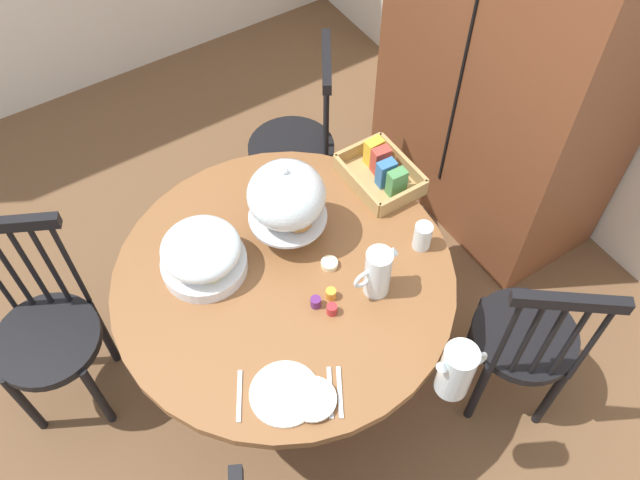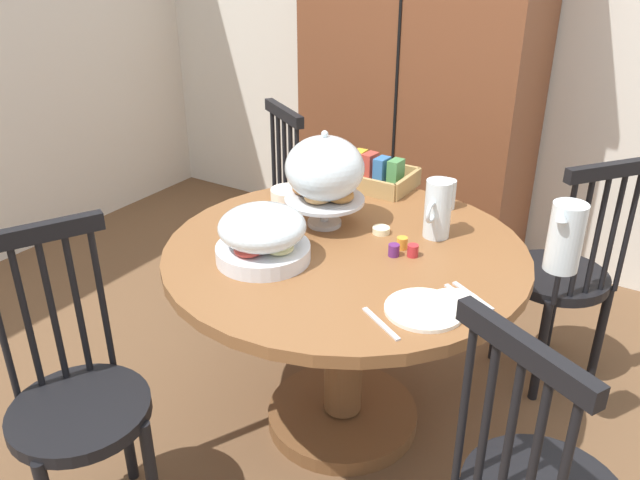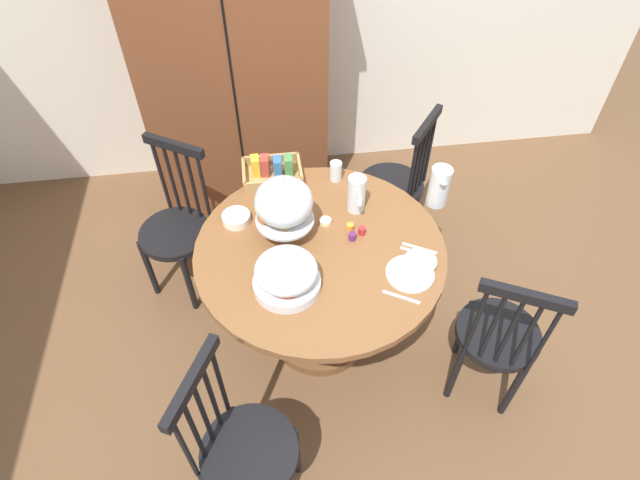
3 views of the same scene
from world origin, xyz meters
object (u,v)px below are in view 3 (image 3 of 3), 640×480
object	(u,v)px
china_plate_large	(410,274)
butter_dish	(325,221)
china_plate_small	(420,260)
windsor_chair_near_window	(177,230)
windsor_chair_by_cabinet	(244,450)
windsor_chair_facing_door	(498,338)
cereal_basket	(272,171)
fruit_platter_covered	(286,275)
wooden_armoire	(233,66)
milk_pitcher	(438,188)
dining_table	(320,275)
windsor_chair_far_side	(395,186)
pastry_stand_with_dome	(284,204)
cereal_bowl	(236,218)
drinking_glass	(336,171)
orange_juice_pitcher	(356,195)

from	to	relation	value
china_plate_large	butter_dish	xyz separation A→B (m)	(-0.33, 0.38, 0.01)
china_plate_large	china_plate_small	distance (m)	0.09
windsor_chair_near_window	windsor_chair_by_cabinet	world-z (taller)	same
windsor_chair_facing_door	cereal_basket	size ratio (longest dim) A/B	3.09
windsor_chair_by_cabinet	cereal_basket	distance (m)	1.40
windsor_chair_by_cabinet	china_plate_small	xyz separation A→B (m)	(0.87, 0.64, 0.30)
windsor_chair_facing_door	fruit_platter_covered	size ratio (longest dim) A/B	3.25
windsor_chair_by_cabinet	butter_dish	bearing A→B (deg)	63.66
wooden_armoire	milk_pitcher	xyz separation A→B (m)	(0.99, -1.11, -0.15)
dining_table	windsor_chair_facing_door	bearing A→B (deg)	-28.72
windsor_chair_by_cabinet	windsor_chair_far_side	world-z (taller)	same
pastry_stand_with_dome	cereal_bowl	distance (m)	0.31
wooden_armoire	windsor_chair_far_side	distance (m)	1.24
fruit_platter_covered	drinking_glass	world-z (taller)	fruit_platter_covered
windsor_chair_near_window	butter_dish	distance (m)	0.92
butter_dish	cereal_basket	bearing A→B (deg)	120.83
orange_juice_pitcher	drinking_glass	distance (m)	0.26
pastry_stand_with_dome	milk_pitcher	size ratio (longest dim) A/B	1.58
milk_pitcher	cereal_basket	distance (m)	0.88
milk_pitcher	china_plate_small	size ratio (longest dim) A/B	1.45
windsor_chair_far_side	drinking_glass	distance (m)	0.58
fruit_platter_covered	china_plate_large	world-z (taller)	fruit_platter_covered
windsor_chair_near_window	pastry_stand_with_dome	world-z (taller)	pastry_stand_with_dome
dining_table	butter_dish	xyz separation A→B (m)	(0.05, 0.16, 0.22)
orange_juice_pitcher	butter_dish	xyz separation A→B (m)	(-0.17, -0.08, -0.08)
dining_table	china_plate_large	distance (m)	0.49
windsor_chair_near_window	cereal_bowl	size ratio (longest dim) A/B	6.96
wooden_armoire	cereal_basket	size ratio (longest dim) A/B	6.20
windsor_chair_far_side	windsor_chair_by_cabinet	bearing A→B (deg)	-123.48
pastry_stand_with_dome	fruit_platter_covered	xyz separation A→B (m)	(-0.02, -0.33, -0.11)
pastry_stand_with_dome	drinking_glass	size ratio (longest dim) A/B	3.13
drinking_glass	windsor_chair_facing_door	bearing A→B (deg)	-55.16
milk_pitcher	cereal_bowl	world-z (taller)	milk_pitcher
windsor_chair_facing_door	fruit_platter_covered	xyz separation A→B (m)	(-0.97, 0.22, 0.37)
fruit_platter_covered	cereal_bowl	bearing A→B (deg)	115.30
cereal_bowl	milk_pitcher	bearing A→B (deg)	-0.09
cereal_bowl	drinking_glass	bearing A→B (deg)	25.11
butter_dish	china_plate_large	bearing A→B (deg)	-48.93
windsor_chair_by_cabinet	windsor_chair_facing_door	size ratio (longest dim) A/B	1.00
windsor_chair_far_side	fruit_platter_covered	distance (m)	1.24
windsor_chair_near_window	china_plate_small	bearing A→B (deg)	-28.93
dining_table	milk_pitcher	bearing A→B (deg)	19.76
fruit_platter_covered	drinking_glass	xyz separation A→B (m)	(0.33, 0.70, -0.03)
windsor_chair_near_window	milk_pitcher	xyz separation A→B (m)	(1.38, -0.27, 0.39)
pastry_stand_with_dome	orange_juice_pitcher	distance (m)	0.40
pastry_stand_with_dome	cereal_basket	distance (m)	0.46
windsor_chair_facing_door	butter_dish	xyz separation A→B (m)	(-0.74, 0.59, 0.30)
dining_table	orange_juice_pitcher	world-z (taller)	orange_juice_pitcher
china_plate_large	windsor_chair_by_cabinet	bearing A→B (deg)	-144.47
china_plate_small	drinking_glass	distance (m)	0.71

